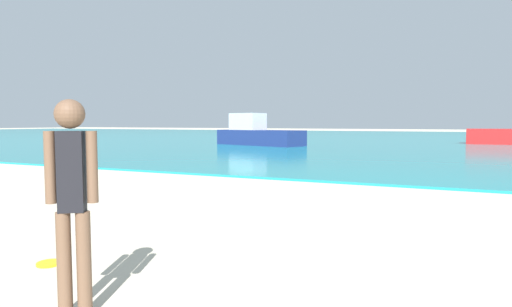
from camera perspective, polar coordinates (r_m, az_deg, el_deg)
The scene contains 4 objects.
water at distance 39.88m, azimuth 20.98°, elevation 1.83°, with size 160.00×60.00×0.06m, color teal.
person_standing at distance 3.37m, azimuth -22.95°, elevation -4.99°, with size 0.32×0.23×1.57m.
frisbee at distance 4.89m, azimuth -25.47°, elevation -12.87°, with size 0.24×0.24×0.03m, color yellow.
boat_near at distance 26.10m, azimuth 0.15°, elevation 2.58°, with size 5.89×3.43×1.91m.
Camera 1 is at (2.70, 3.62, 1.40)m, focal length 30.54 mm.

